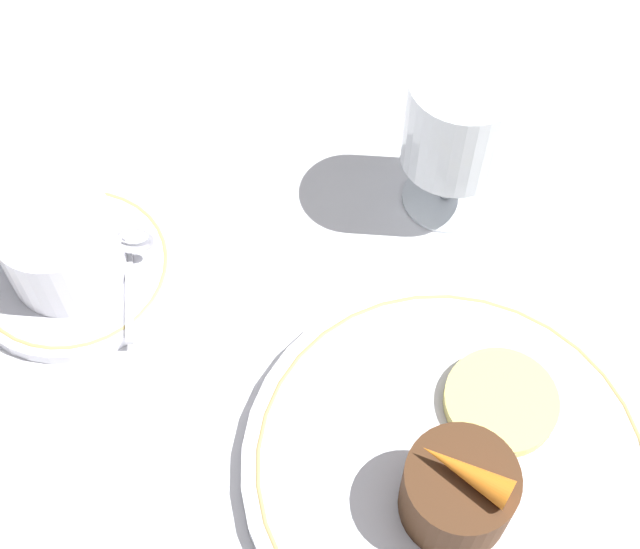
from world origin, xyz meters
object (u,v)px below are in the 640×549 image
at_px(coffee_cup, 62,245).
at_px(dessert_cake, 458,492).
at_px(wine_glass, 458,128).
at_px(dinner_plate, 451,465).

height_order(coffee_cup, dessert_cake, coffee_cup).
bearing_deg(dessert_cake, wine_glass, 79.05).
relative_size(coffee_cup, dessert_cake, 1.62).
bearing_deg(wine_glass, dessert_cake, -100.95).
bearing_deg(dinner_plate, coffee_cup, 143.33).
bearing_deg(dinner_plate, dessert_cake, -100.96).
relative_size(dinner_plate, coffee_cup, 2.44).
relative_size(dinner_plate, wine_glass, 2.13).
xyz_separation_m(dinner_plate, coffee_cup, (-0.24, 0.18, 0.03)).
bearing_deg(coffee_cup, dessert_cake, -41.30).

